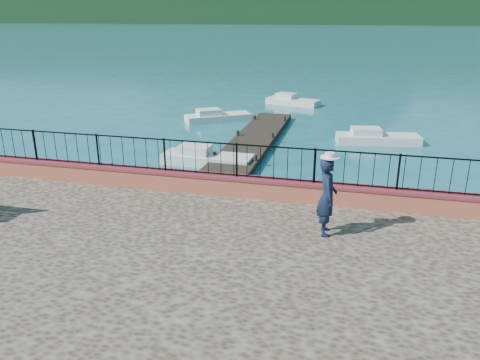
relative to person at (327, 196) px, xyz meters
The scene contains 11 objects.
ground 3.67m from the person, 143.25° to the right, with size 2000.00×2000.00×0.00m, color #19596B.
parapet 3.13m from the person, 141.19° to the left, with size 28.00×0.46×0.58m, color #A24C3A.
railing 3.06m from the person, 141.19° to the left, with size 27.00×0.05×0.95m, color black.
dock 11.30m from the person, 113.23° to the left, with size 2.00×16.00×0.30m, color #2D231C.
far_forest 298.31m from the person, 90.46° to the left, with size 900.00×60.00×18.00m, color black.
person is the anchor object (origin of this frame).
hat 1.01m from the person, ahead, with size 0.44×0.44×0.12m, color white.
boat_0 10.06m from the person, 124.50° to the left, with size 3.93×1.30×0.80m, color silver.
boat_2 13.81m from the person, 82.90° to the left, with size 4.09×1.30×0.80m, color silver.
boat_3 18.29m from the person, 114.70° to the left, with size 3.95×1.30×0.80m, color silver.
boat_4 23.48m from the person, 99.73° to the left, with size 3.79×1.30×0.80m, color silver.
Camera 1 is at (2.87, -8.61, 6.21)m, focal length 35.00 mm.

